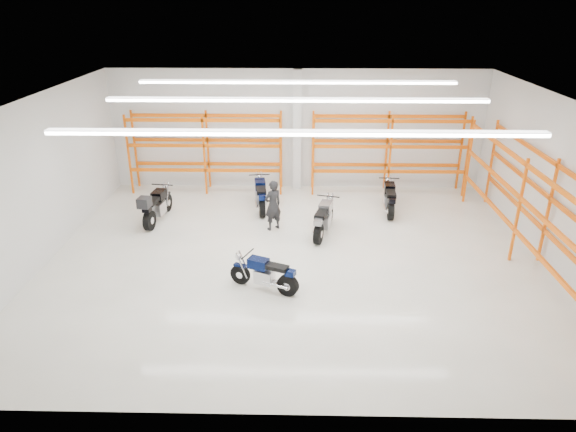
{
  "coord_description": "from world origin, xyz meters",
  "views": [
    {
      "loc": [
        0.07,
        -13.03,
        6.92
      ],
      "look_at": [
        -0.22,
        0.5,
        1.08
      ],
      "focal_mm": 32.0,
      "sensor_mm": 36.0,
      "label": 1
    }
  ],
  "objects_px": {
    "motorcycle_back_a": "(155,207)",
    "motorcycle_back_c": "(323,220)",
    "motorcycle_back_d": "(389,199)",
    "structural_column": "(297,131)",
    "motorcycle_main": "(267,275)",
    "standing_man": "(273,205)",
    "motorcycle_back_b": "(261,196)"
  },
  "relations": [
    {
      "from": "motorcycle_back_c",
      "to": "motorcycle_back_d",
      "type": "distance_m",
      "value": 2.98
    },
    {
      "from": "motorcycle_back_b",
      "to": "motorcycle_back_c",
      "type": "distance_m",
      "value": 2.91
    },
    {
      "from": "motorcycle_back_d",
      "to": "structural_column",
      "type": "height_order",
      "value": "structural_column"
    },
    {
      "from": "motorcycle_back_b",
      "to": "standing_man",
      "type": "height_order",
      "value": "standing_man"
    },
    {
      "from": "motorcycle_back_c",
      "to": "standing_man",
      "type": "distance_m",
      "value": 1.66
    },
    {
      "from": "standing_man",
      "to": "motorcycle_back_a",
      "type": "bearing_deg",
      "value": -41.27
    },
    {
      "from": "motorcycle_back_a",
      "to": "standing_man",
      "type": "bearing_deg",
      "value": -6.21
    },
    {
      "from": "motorcycle_back_a",
      "to": "motorcycle_back_c",
      "type": "bearing_deg",
      "value": -8.28
    },
    {
      "from": "motorcycle_back_c",
      "to": "standing_man",
      "type": "bearing_deg",
      "value": 166.78
    },
    {
      "from": "motorcycle_back_b",
      "to": "motorcycle_back_a",
      "type": "bearing_deg",
      "value": -160.02
    },
    {
      "from": "motorcycle_back_b",
      "to": "motorcycle_main",
      "type": "bearing_deg",
      "value": -84.38
    },
    {
      "from": "motorcycle_back_b",
      "to": "motorcycle_back_c",
      "type": "relative_size",
      "value": 1.03
    },
    {
      "from": "motorcycle_main",
      "to": "motorcycle_back_b",
      "type": "relative_size",
      "value": 0.81
    },
    {
      "from": "motorcycle_back_d",
      "to": "structural_column",
      "type": "relative_size",
      "value": 0.48
    },
    {
      "from": "motorcycle_back_a",
      "to": "motorcycle_back_c",
      "type": "distance_m",
      "value": 5.51
    },
    {
      "from": "motorcycle_main",
      "to": "motorcycle_back_c",
      "type": "relative_size",
      "value": 0.84
    },
    {
      "from": "motorcycle_back_a",
      "to": "motorcycle_back_d",
      "type": "relative_size",
      "value": 1.08
    },
    {
      "from": "motorcycle_back_b",
      "to": "structural_column",
      "type": "xyz_separation_m",
      "value": [
        1.24,
        2.22,
        1.74
      ]
    },
    {
      "from": "motorcycle_main",
      "to": "standing_man",
      "type": "bearing_deg",
      "value": 90.27
    },
    {
      "from": "structural_column",
      "to": "motorcycle_back_c",
      "type": "bearing_deg",
      "value": -78.57
    },
    {
      "from": "standing_man",
      "to": "structural_column",
      "type": "relative_size",
      "value": 0.36
    },
    {
      "from": "standing_man",
      "to": "structural_column",
      "type": "xyz_separation_m",
      "value": [
        0.73,
        3.86,
        1.43
      ]
    },
    {
      "from": "motorcycle_main",
      "to": "motorcycle_back_b",
      "type": "distance_m",
      "value": 5.39
    },
    {
      "from": "motorcycle_back_b",
      "to": "motorcycle_back_d",
      "type": "xyz_separation_m",
      "value": [
        4.44,
        -0.16,
        -0.02
      ]
    },
    {
      "from": "structural_column",
      "to": "motorcycle_back_d",
      "type": "bearing_deg",
      "value": -36.72
    },
    {
      "from": "motorcycle_main",
      "to": "standing_man",
      "type": "xyz_separation_m",
      "value": [
        -0.02,
        3.72,
        0.38
      ]
    },
    {
      "from": "motorcycle_back_b",
      "to": "motorcycle_back_c",
      "type": "height_order",
      "value": "motorcycle_back_b"
    },
    {
      "from": "motorcycle_back_a",
      "to": "motorcycle_main",
      "type": "bearing_deg",
      "value": -46.85
    },
    {
      "from": "structural_column",
      "to": "motorcycle_back_b",
      "type": "bearing_deg",
      "value": -119.23
    },
    {
      "from": "motorcycle_main",
      "to": "motorcycle_back_c",
      "type": "distance_m",
      "value": 3.7
    },
    {
      "from": "motorcycle_main",
      "to": "structural_column",
      "type": "relative_size",
      "value": 0.4
    },
    {
      "from": "motorcycle_back_b",
      "to": "standing_man",
      "type": "distance_m",
      "value": 1.75
    }
  ]
}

